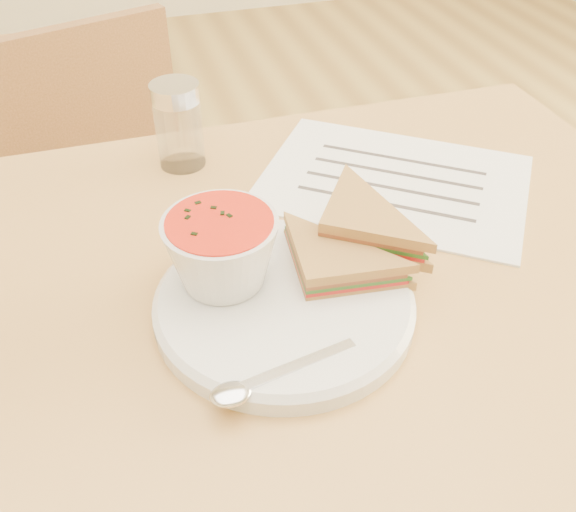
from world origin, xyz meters
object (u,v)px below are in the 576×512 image
object	(u,v)px
dining_table	(274,492)
plate	(284,305)
chair_far	(140,274)
soup_bowl	(222,254)
condiment_shaker	(179,125)

from	to	relation	value
dining_table	plate	size ratio (longest dim) A/B	4.04
dining_table	chair_far	size ratio (longest dim) A/B	1.23
chair_far	plate	world-z (taller)	chair_far
soup_bowl	condiment_shaker	size ratio (longest dim) A/B	1.00
plate	soup_bowl	world-z (taller)	soup_bowl
dining_table	soup_bowl	bearing A→B (deg)	174.07
chair_far	plate	xyz separation A→B (m)	(0.12, -0.50, 0.35)
plate	condiment_shaker	world-z (taller)	condiment_shaker
chair_far	plate	distance (m)	0.63
dining_table	soup_bowl	size ratio (longest dim) A/B	9.28
chair_far	condiment_shaker	bearing A→B (deg)	92.78
dining_table	soup_bowl	xyz separation A→B (m)	(-0.04, 0.00, 0.43)
plate	condiment_shaker	xyz separation A→B (m)	(-0.05, 0.30, 0.05)
condiment_shaker	dining_table	bearing A→B (deg)	-81.43
chair_far	plate	size ratio (longest dim) A/B	3.29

